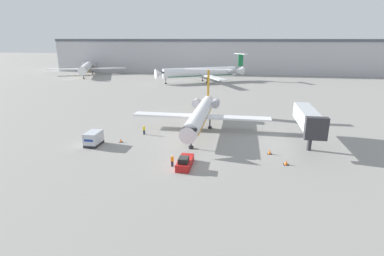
{
  "coord_description": "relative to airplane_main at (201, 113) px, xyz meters",
  "views": [
    {
      "loc": [
        7.62,
        -37.74,
        17.17
      ],
      "look_at": [
        0.0,
        8.24,
        3.14
      ],
      "focal_mm": 28.0,
      "sensor_mm": 36.0,
      "label": 1
    }
  ],
  "objects": [
    {
      "name": "ground_plane",
      "position": [
        -0.09,
        -18.25,
        -3.23
      ],
      "size": [
        600.0,
        600.0,
        0.0
      ],
      "primitive_type": "plane",
      "color": "gray"
    },
    {
      "name": "terminal_building",
      "position": [
        -0.09,
        101.75,
        5.17
      ],
      "size": [
        180.0,
        16.8,
        16.75
      ],
      "color": "#B2B2B7",
      "rests_on": "ground"
    },
    {
      "name": "airplane_main",
      "position": [
        0.0,
        0.0,
        0.0
      ],
      "size": [
        26.77,
        27.26,
        10.48
      ],
      "color": "white",
      "rests_on": "ground"
    },
    {
      "name": "pushback_tug",
      "position": [
        0.27,
        -18.24,
        -2.6
      ],
      "size": [
        1.84,
        4.81,
        1.72
      ],
      "color": "#B21919",
      "rests_on": "ground"
    },
    {
      "name": "luggage_cart",
      "position": [
        -16.33,
        -12.24,
        -2.07
      ],
      "size": [
        2.13,
        3.39,
        2.31
      ],
      "color": "#232326",
      "rests_on": "ground"
    },
    {
      "name": "worker_near_tug",
      "position": [
        -1.46,
        -18.53,
        -2.36
      ],
      "size": [
        0.4,
        0.24,
        1.66
      ],
      "color": "#232838",
      "rests_on": "ground"
    },
    {
      "name": "worker_by_wing",
      "position": [
        -9.9,
        -5.22,
        -2.33
      ],
      "size": [
        0.4,
        0.24,
        1.72
      ],
      "color": "#232838",
      "rests_on": "ground"
    },
    {
      "name": "traffic_cone_left",
      "position": [
        -12.5,
        -10.09,
        -2.91
      ],
      "size": [
        0.53,
        0.53,
        0.66
      ],
      "color": "black",
      "rests_on": "ground"
    },
    {
      "name": "traffic_cone_right",
      "position": [
        12.31,
        -11.55,
        -2.85
      ],
      "size": [
        0.62,
        0.62,
        0.79
      ],
      "color": "black",
      "rests_on": "ground"
    },
    {
      "name": "traffic_cone_mid",
      "position": [
        14.27,
        -15.34,
        -2.93
      ],
      "size": [
        0.7,
        0.7,
        0.64
      ],
      "color": "black",
      "rests_on": "ground"
    },
    {
      "name": "airplane_parked_far_left",
      "position": [
        -8.39,
        64.84,
        0.75
      ],
      "size": [
        35.78,
        34.68,
        11.0
      ],
      "color": "white",
      "rests_on": "ground"
    },
    {
      "name": "airplane_parked_far_right",
      "position": [
        -66.97,
        80.94,
        0.44
      ],
      "size": [
        35.28,
        38.07,
        10.62
      ],
      "color": "white",
      "rests_on": "ground"
    },
    {
      "name": "jet_bridge",
      "position": [
        18.62,
        -6.08,
        1.23
      ],
      "size": [
        3.2,
        13.29,
        6.19
      ],
      "color": "#2D2D33",
      "rests_on": "ground"
    }
  ]
}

